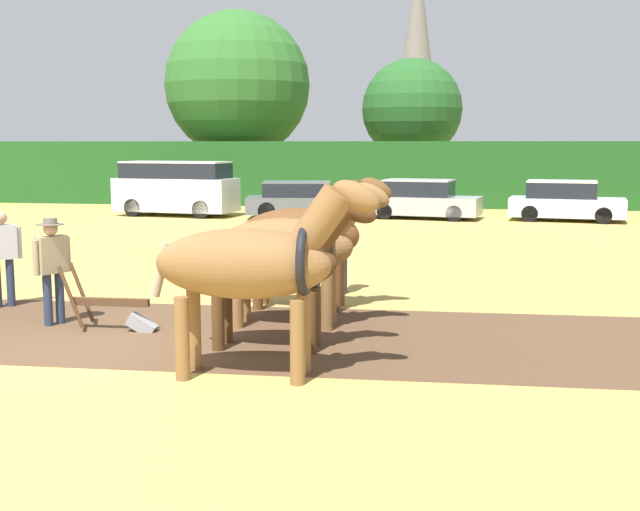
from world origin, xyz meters
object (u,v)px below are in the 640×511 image
tree_center_left (238,85)px  church_spire (417,63)px  draft_horse_trail_right (306,234)px  plow (118,311)px  draft_horse_lead_right (275,262)px  farmer_at_plow (52,263)px  farmer_onlooker_right (2,252)px  draft_horse_trail_left (292,246)px  parked_van (176,188)px  tree_center (412,109)px  parked_car_center (565,202)px  farmer_beside_team (343,244)px  parked_car_left (301,200)px  draft_horse_lead_left (253,264)px  parked_car_center_left (422,200)px

tree_center_left → church_spire: bearing=73.0°
draft_horse_trail_right → plow: bearing=-140.8°
tree_center_left → draft_horse_lead_right: bearing=-74.0°
farmer_at_plow → farmer_onlooker_right: 1.96m
tree_center_left → farmer_onlooker_right: (3.11, -27.52, -4.84)m
church_spire → draft_horse_trail_left: 54.48m
church_spire → parked_van: bearing=-102.4°
tree_center → parked_car_center: (6.34, -11.40, -3.91)m
tree_center → farmer_beside_team: size_ratio=4.39×
plow → parked_car_center: bearing=63.1°
draft_horse_lead_right → parked_car_center: (6.61, 20.15, -0.51)m
draft_horse_lead_right → draft_horse_trail_left: 1.43m
church_spire → farmer_beside_team: 51.67m
draft_horse_lead_right → parked_van: bearing=111.6°
farmer_at_plow → parked_car_left: (0.49, 18.68, -0.31)m
plow → parked_van: parked_van is taller
farmer_beside_team → draft_horse_lead_left: bearing=-96.3°
draft_horse_trail_left → parked_car_left: draft_horse_trail_left is taller
draft_horse_trail_right → plow: (-2.56, -2.21, -0.99)m
draft_horse_trail_right → church_spire: bearing=89.0°
parked_car_left → parked_car_center_left: size_ratio=0.99×
draft_horse_lead_right → parked_car_center_left: draft_horse_lead_right is taller
tree_center → parked_car_left: (-3.60, -12.00, -3.93)m
draft_horse_trail_left → draft_horse_trail_right: (-0.04, 1.42, 0.02)m
tree_center → parked_van: 15.05m
draft_horse_trail_right → draft_horse_trail_left: bearing=-89.8°
tree_center_left → draft_horse_trail_right: tree_center_left is taller
tree_center → farmer_at_plow: bearing=-97.6°
draft_horse_lead_right → parked_car_center_left: (1.30, 20.20, -0.51)m
parked_car_center_left → parked_car_left: bearing=-161.8°
tree_center → draft_horse_lead_right: 31.73m
farmer_at_plow → parked_van: size_ratio=0.35×
tree_center → parked_car_center: bearing=-60.9°
parked_van → parked_car_left: 5.15m
farmer_onlooker_right → tree_center: bearing=130.3°
church_spire → farmer_onlooker_right: 54.12m
farmer_beside_team → parked_van: size_ratio=0.33×
parked_van → farmer_beside_team: bearing=-52.8°
church_spire → parked_car_center: church_spire is taller
parked_car_left → parked_van: bearing=169.3°
parked_car_left → draft_horse_trail_right: bearing=-86.8°
draft_horse_trail_right → parked_car_center: bearing=67.3°
tree_center_left → church_spire: (7.89, 25.76, 3.40)m
parked_van → tree_center_left: bearing=97.8°
parked_car_center → church_spire: bearing=110.3°
parked_car_center → tree_center: bearing=127.8°
parked_car_center_left → farmer_beside_team: bearing=-83.2°
draft_horse_trail_left → parked_van: size_ratio=0.58×
parked_car_center_left → parked_car_center: 5.32m
church_spire → parked_van: (-7.84, -35.52, -8.12)m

